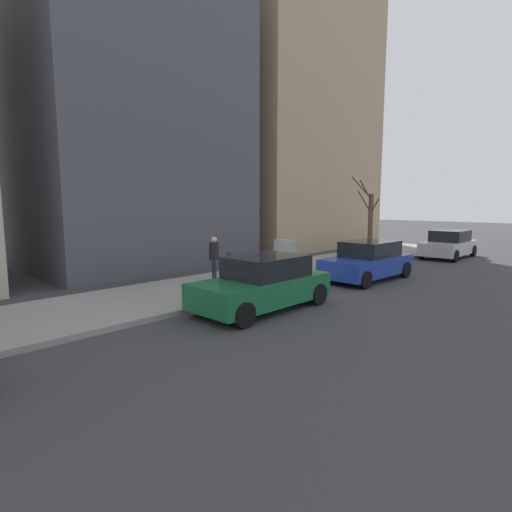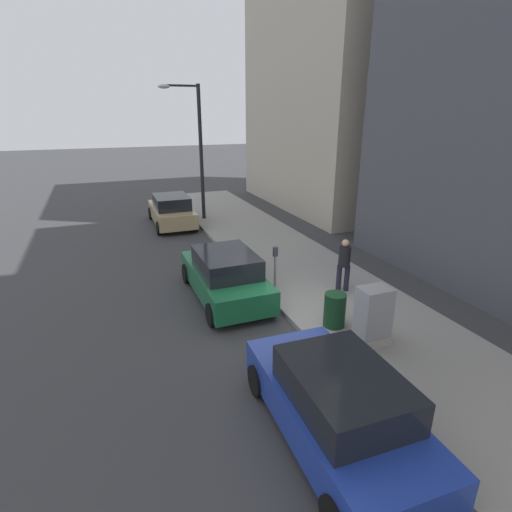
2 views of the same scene
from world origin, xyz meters
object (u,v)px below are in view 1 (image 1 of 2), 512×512
Objects in this scene: bare_tree at (370,220)px; pedestrian_near_meter at (214,257)px; parked_car_blue at (368,261)px; utility_box at (285,258)px; trash_bin at (276,268)px; parking_meter at (229,268)px; office_tower_left at (270,77)px; office_block_center at (121,115)px; parked_car_green at (263,284)px; parked_car_silver at (449,245)px.

bare_tree is 2.67× the size of pedestrian_near_meter.
pedestrian_near_meter is at bearing 57.63° from parked_car_blue.
trash_bin is (-0.40, 1.02, -0.25)m from utility_box.
utility_box is at bearing -77.36° from parking_meter.
parked_car_blue is 0.18× the size of office_tower_left.
office_block_center is (9.93, -1.84, 6.40)m from parking_meter.
bare_tree is (3.70, -6.99, 1.31)m from parked_car_blue.
parked_car_green is 1.62m from parking_meter.
parked_car_silver is 2.95× the size of utility_box.
trash_bin is at bearing 99.58° from bare_tree.
office_block_center is at bearing -9.94° from parked_car_green.
bare_tree reaches higher than parked_car_blue.
parking_meter is (1.53, 6.00, 0.24)m from parked_car_blue.
trash_bin is 0.06× the size of office_block_center.
office_tower_left is (12.53, -14.10, 11.22)m from parked_car_green.
parked_car_silver reaches higher than parking_meter.
parked_car_green is (-0.07, 6.13, 0.00)m from parked_car_blue.
pedestrian_near_meter is (1.42, 1.80, 0.49)m from trash_bin.
bare_tree is 0.19× the size of office_tower_left.
parked_car_green is at bearing 170.28° from office_block_center.
bare_tree is 13.27m from office_tower_left.
trash_bin is 2.34m from pedestrian_near_meter.
pedestrian_near_meter reaches higher than parked_car_blue.
parking_meter is 1.50× the size of trash_bin.
trash_bin is (-1.72, 10.22, -1.44)m from bare_tree.
parked_car_blue is 3.79m from trash_bin.
bare_tree is 14.59m from office_block_center.
parked_car_silver is 0.18× the size of office_tower_left.
office_tower_left reaches higher than parked_car_silver.
parked_car_blue is at bearing 117.90° from bare_tree.
utility_box is 11.35m from office_block_center.
utility_box is at bearing 77.23° from parked_car_silver.
utility_box is 0.10× the size of office_block_center.
parked_car_silver and parked_car_blue have the same top height.
utility_box is (0.85, -3.79, -0.13)m from parking_meter.
parked_car_blue reaches higher than parking_meter.
bare_tree is 0.30× the size of office_block_center.
pedestrian_near_meter is at bearing 51.68° from trash_bin.
parking_meter reaches higher than trash_bin.
parked_car_blue is 18.57m from office_tower_left.
trash_bin is (1.98, 3.22, -0.14)m from parked_car_blue.
parked_car_silver is 8.98m from parked_car_blue.
office_block_center is at bearing -10.48° from parking_meter.
trash_bin is at bearing 60.20° from parked_car_blue.
office_block_center reaches higher than parked_car_green.
bare_tree is at bearing -124.82° from office_block_center.
bare_tree reaches higher than parked_car_silver.
parking_meter is 0.31× the size of bare_tree.
utility_box reaches higher than parked_car_silver.
office_block_center is (8.06, -0.86, 6.29)m from pedestrian_near_meter.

